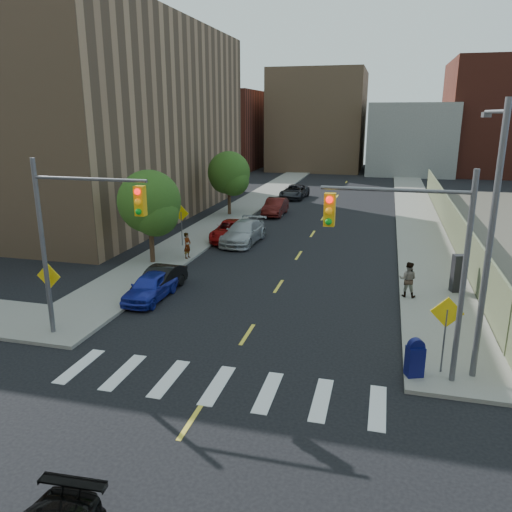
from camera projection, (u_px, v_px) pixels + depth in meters
The scene contains 28 objects.
ground at pixel (162, 465), 12.57m from camera, with size 160.00×160.00×0.00m, color black.
sidewalk_nw at pixel (261, 196), 53.05m from camera, with size 3.50×73.00×0.15m, color gray.
sidewalk_ne at pixel (413, 203), 49.29m from camera, with size 3.50×73.00×0.15m, color gray.
fence_north at pixel (449, 219), 35.96m from camera, with size 0.12×44.00×2.50m, color #666D4C.
building_nw at pixel (72, 120), 43.61m from camera, with size 22.00×30.00×16.00m, color #8C6B4C.
bg_bldg_west at pixel (219, 130), 81.39m from camera, with size 14.00×18.00×12.00m, color #592319.
bg_bldg_midwest at pixel (319, 121), 78.96m from camera, with size 14.00×16.00×15.00m, color #8C6B4C.
bg_bldg_center at pixel (410, 138), 74.40m from camera, with size 12.00×16.00×10.00m, color gray.
bg_bldg_east at pixel (512, 118), 72.05m from camera, with size 18.00×18.00×16.00m, color #592319.
signal_nw at pixel (76, 227), 18.36m from camera, with size 4.59×0.30×7.00m.
signal_ne at pixel (415, 248), 15.46m from camera, with size 4.59×0.30×7.00m.
streetlight_ne at pixel (490, 224), 15.57m from camera, with size 0.25×3.70×9.00m.
warn_sign_nw at pixel (50, 283), 19.96m from camera, with size 1.06×0.06×2.83m.
warn_sign_ne at pixel (446, 321), 16.33m from camera, with size 1.06×0.06×2.83m.
warn_sign_midwest at pixel (181, 218), 32.52m from camera, with size 1.06×0.06×2.83m.
tree_west_near at pixel (150, 206), 28.48m from camera, with size 3.66×3.64×5.52m.
tree_west_far at pixel (229, 175), 42.44m from camera, with size 3.66×3.64×5.52m.
parked_car_blue at pixel (150, 287), 23.62m from camera, with size 1.52×3.77×1.29m, color #1B2698.
parked_car_black at pixel (160, 280), 24.61m from camera, with size 1.31×3.76×1.24m, color black.
parked_car_red at pixel (231, 231), 34.73m from camera, with size 2.28×4.95×1.38m, color #9F0F10.
parked_car_silver at pixel (244, 232), 34.01m from camera, with size 2.09×5.15×1.49m, color #9EA1A5.
parked_car_white at pixel (277, 207), 43.97m from camera, with size 1.44×3.58×1.22m, color silver.
parked_car_maroon at pixel (275, 207), 43.41m from camera, with size 1.55×4.44×1.46m, color #440F0D.
parked_car_grey at pixel (294, 192), 52.02m from camera, with size 2.31×5.01×1.39m, color black.
mailbox at pixel (415, 358), 16.41m from camera, with size 0.66×0.59×1.33m.
payphone at pixel (458, 273), 24.20m from camera, with size 0.55×0.45×1.85m, color black.
pedestrian_west at pixel (187, 245), 29.89m from camera, with size 0.57×0.37×1.56m, color gray.
pedestrian_east at pixel (408, 279), 23.55m from camera, with size 0.83×0.65×1.70m, color gray.
Camera 1 is at (4.97, -9.70, 8.53)m, focal length 35.00 mm.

